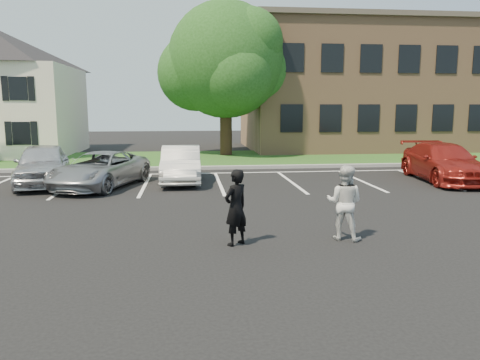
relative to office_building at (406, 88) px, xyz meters
name	(u,v)px	position (x,y,z in m)	size (l,w,h in m)	color
ground_plane	(245,245)	(-14.00, -21.99, -4.16)	(90.00, 90.00, 0.00)	black
curb	(214,168)	(-14.00, -9.99, -4.08)	(40.00, 0.30, 0.15)	gray
grass_strip	(209,159)	(-14.00, -5.99, -4.12)	(44.00, 8.00, 0.08)	#1A501C
stall_lines	(252,179)	(-12.60, -13.04, -4.15)	(34.00, 5.36, 0.01)	white
office_building	(406,88)	(0.00, 0.00, 0.00)	(22.40, 10.40, 8.30)	#A77C57
tree	(227,63)	(-12.85, -4.18, 1.19)	(7.80, 7.20, 8.80)	black
man_black_suit	(236,207)	(-14.20, -21.97, -3.34)	(0.60, 0.39, 1.64)	black
man_white_shirt	(344,203)	(-11.76, -21.80, -3.33)	(0.81, 0.63, 1.67)	silver
car_silver_west	(43,164)	(-20.57, -13.61, -3.38)	(1.83, 4.56, 1.55)	silver
car_silver_minivan	(100,170)	(-18.37, -14.35, -3.52)	(2.13, 4.63, 1.29)	#9C9EA3
car_white_sedan	(181,164)	(-15.46, -13.46, -3.47)	(1.46, 4.20, 1.38)	silver
car_red_compact	(444,162)	(-5.18, -14.38, -3.42)	(2.06, 5.06, 1.47)	maroon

